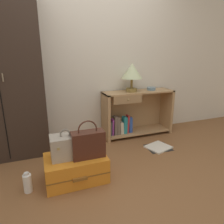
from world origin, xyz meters
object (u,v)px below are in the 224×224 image
wardrobe (1,75)px  train_case (66,146)px  bookshelf (134,113)px  table_lamp (132,72)px  open_book_on_floor (158,147)px  suitcase_large (76,168)px  handbag (88,144)px  bowl (151,89)px  bottle (28,183)px

wardrobe → train_case: size_ratio=6.81×
bookshelf → train_case: bookshelf is taller
table_lamp → open_book_on_floor: bearing=-72.9°
suitcase_large → train_case: bearing=166.2°
table_lamp → handbag: 1.46m
train_case → open_book_on_floor: (1.32, 0.31, -0.38)m
wardrobe → bowl: 2.13m
wardrobe → bottle: 1.31m
handbag → bottle: size_ratio=1.90×
table_lamp → open_book_on_floor: table_lamp is taller
wardrobe → open_book_on_floor: (1.93, -0.52, -1.03)m
handbag → bottle: bearing=179.3°
train_case → open_book_on_floor: 1.40m
suitcase_large → train_case: (-0.09, 0.02, 0.25)m
train_case → bowl: bearing=30.4°
open_book_on_floor → suitcase_large: bearing=-165.0°
table_lamp → open_book_on_floor: 1.17m
bookshelf → bowl: size_ratio=8.00×
suitcase_large → bottle: 0.48m
bookshelf → suitcase_large: bearing=-141.0°
wardrobe → open_book_on_floor: bearing=-15.1°
wardrobe → train_case: wardrobe is taller
train_case → bookshelf: bearing=36.3°
wardrobe → open_book_on_floor: size_ratio=5.39×
table_lamp → suitcase_large: table_lamp is taller
handbag → open_book_on_floor: size_ratio=1.02×
wardrobe → handbag: 1.37m
table_lamp → suitcase_large: (-1.06, -0.89, -0.88)m
handbag → open_book_on_floor: 1.23m
train_case → open_book_on_floor: bearing=13.2°
train_case → bottle: (-0.39, -0.06, -0.29)m
bowl → train_case: bowl is taller
bowl → wardrobe: bearing=-178.7°
bowl → open_book_on_floor: bowl is taller
wardrobe → bowl: size_ratio=14.66×
bookshelf → bottle: 1.88m
train_case → bottle: 0.49m
wardrobe → handbag: wardrobe is taller
bookshelf → table_lamp: table_lamp is taller
wardrobe → bottle: bearing=-76.4°
wardrobe → bowl: wardrobe is taller
bowl → open_book_on_floor: (-0.18, -0.57, -0.74)m
wardrobe → bookshelf: size_ratio=1.83×
wardrobe → bowl: (2.11, 0.05, -0.29)m
bowl → handbag: bowl is taller
handbag → suitcase_large: bearing=158.8°
train_case → handbag: bearing=-18.3°
train_case → open_book_on_floor: train_case is taller
bowl → handbag: (-1.28, -0.95, -0.33)m
handbag → bottle: 0.68m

